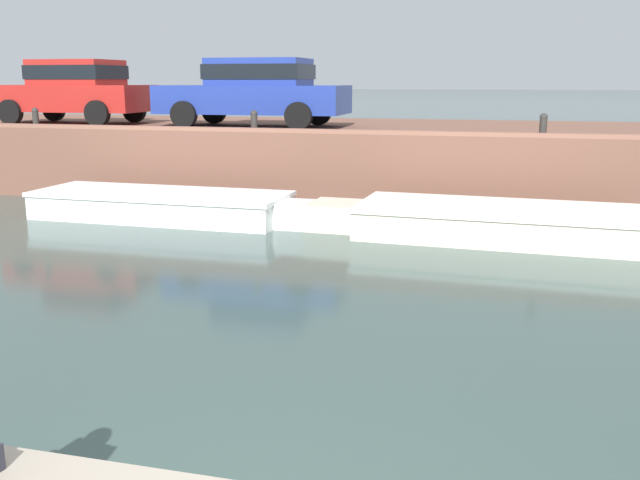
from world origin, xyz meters
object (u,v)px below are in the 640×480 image
Objects in this scene: boat_moored_central_cream at (490,222)px; mooring_bollard_west at (35,117)px; car_leftmost_red at (75,89)px; mooring_bollard_mid at (254,120)px; boat_moored_west_white at (173,206)px; mooring_bollard_east at (543,124)px; car_left_inner_blue at (256,89)px.

boat_moored_central_cream is 10.61m from mooring_bollard_west.
car_leftmost_red is 5.50m from mooring_bollard_mid.
car_leftmost_red is 8.59× the size of mooring_bollard_west.
car_leftmost_red is at bearing 140.87° from boat_moored_west_white.
mooring_bollard_west reaches higher than boat_moored_central_cream.
boat_moored_west_white is 2.67m from mooring_bollard_mid.
boat_moored_central_cream is at bearing -112.04° from mooring_bollard_east.
car_leftmost_red is 0.88× the size of car_left_inner_blue.
car_left_inner_blue is at bearing 146.73° from boat_moored_central_cream.
car_leftmost_red and car_left_inner_blue have the same top height.
mooring_bollard_west and mooring_bollard_mid have the same top height.
car_leftmost_red reaches higher than mooring_bollard_mid.
car_leftmost_red is at bearing 172.13° from mooring_bollard_east.
boat_moored_central_cream is 13.47× the size of mooring_bollard_mid.
mooring_bollard_mid is 5.82m from mooring_bollard_east.
boat_moored_west_white is at bearing -24.15° from mooring_bollard_west.
boat_moored_central_cream is (5.97, -0.14, 0.01)m from boat_moored_west_white.
car_left_inner_blue is 5.07m from mooring_bollard_west.
car_leftmost_red is 8.59× the size of mooring_bollard_east.
car_leftmost_red is at bearing 87.84° from mooring_bollard_west.
boat_moored_west_white is at bearing -39.13° from car_leftmost_red.
mooring_bollard_east is (5.82, 0.00, 0.00)m from mooring_bollard_mid.
mooring_bollard_west is 1.00× the size of mooring_bollard_east.
boat_moored_west_white is 4.11m from car_left_inner_blue.
boat_moored_central_cream is at bearing -22.59° from mooring_bollard_mid.
car_left_inner_blue is (-5.49, 3.60, 2.15)m from boat_moored_central_cream.
mooring_bollard_mid is (0.51, -1.53, -0.61)m from car_left_inner_blue.
mooring_bollard_east is (6.81, 1.94, 1.55)m from boat_moored_west_white.
car_leftmost_red reaches higher than mooring_bollard_west.
boat_moored_west_white is 13.34× the size of mooring_bollard_east.
car_left_inner_blue reaches higher than boat_moored_west_white.
mooring_bollard_west is (-4.32, 1.94, 1.55)m from boat_moored_west_white.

